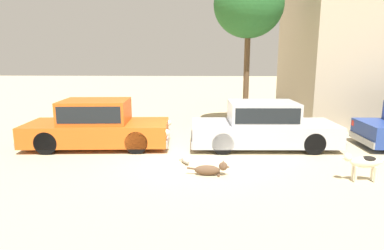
% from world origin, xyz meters
% --- Properties ---
extents(ground_plane, '(80.00, 80.00, 0.00)m').
position_xyz_m(ground_plane, '(0.00, 0.00, 0.00)').
color(ground_plane, tan).
extents(parked_sedan_nearest, '(4.61, 2.07, 1.49)m').
position_xyz_m(parked_sedan_nearest, '(-3.01, 1.05, 0.73)').
color(parked_sedan_nearest, '#D15619').
rests_on(parked_sedan_nearest, ground_plane).
extents(parked_sedan_second, '(4.63, 1.89, 1.45)m').
position_xyz_m(parked_sedan_second, '(2.19, 1.18, 0.71)').
color(parked_sedan_second, '#B2B5BA').
rests_on(parked_sedan_second, ground_plane).
extents(stray_dog_spotted, '(1.04, 0.26, 0.37)m').
position_xyz_m(stray_dog_spotted, '(0.53, -1.41, 0.15)').
color(stray_dog_spotted, brown).
rests_on(stray_dog_spotted, ground_plane).
extents(stray_dog_tan, '(1.06, 0.21, 0.70)m').
position_xyz_m(stray_dog_tan, '(3.97, -1.69, 0.47)').
color(stray_dog_tan, beige).
rests_on(stray_dog_tan, ground_plane).
extents(stray_cat, '(0.31, 0.64, 0.17)m').
position_xyz_m(stray_cat, '(-0.15, -0.53, 0.08)').
color(stray_cat, gray).
rests_on(stray_cat, ground_plane).
extents(acacia_tree_left, '(2.64, 2.38, 5.99)m').
position_xyz_m(acacia_tree_left, '(1.99, 4.15, 4.71)').
color(acacia_tree_left, brown).
rests_on(acacia_tree_left, ground_plane).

